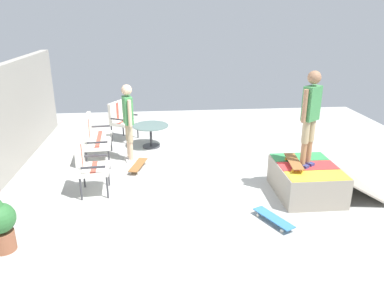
% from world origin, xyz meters
% --- Properties ---
extents(ground_plane, '(12.00, 12.00, 0.10)m').
position_xyz_m(ground_plane, '(0.00, 0.00, -0.05)').
color(ground_plane, '#A8A8A3').
extents(skate_ramp, '(1.35, 1.86, 0.59)m').
position_xyz_m(skate_ramp, '(-0.57, -1.90, 0.29)').
color(skate_ramp, gray).
rests_on(skate_ramp, ground_plane).
extents(patio_bench, '(1.29, 0.64, 1.02)m').
position_xyz_m(patio_bench, '(1.53, 2.33, 0.62)').
color(patio_bench, '#38383D').
rests_on(patio_bench, ground_plane).
extents(patio_chair_near_house, '(0.81, 0.78, 1.02)m').
position_xyz_m(patio_chair_near_house, '(3.05, 1.85, 0.61)').
color(patio_chair_near_house, '#38383D').
rests_on(patio_chair_near_house, ground_plane).
extents(patio_chair_by_wall, '(0.66, 0.59, 1.02)m').
position_xyz_m(patio_chair_by_wall, '(-0.15, 2.18, 0.61)').
color(patio_chair_by_wall, '#38383D').
rests_on(patio_chair_by_wall, ground_plane).
extents(patio_table, '(0.90, 0.90, 0.57)m').
position_xyz_m(patio_table, '(2.35, 1.05, 0.40)').
color(patio_table, '#38383D').
rests_on(patio_table, ground_plane).
extents(person_watching, '(0.46, 0.31, 1.77)m').
position_xyz_m(person_watching, '(1.46, 1.52, 1.04)').
color(person_watching, silver).
rests_on(person_watching, ground_plane).
extents(person_skater, '(0.36, 0.41, 1.73)m').
position_xyz_m(person_skater, '(-0.57, -1.81, 1.60)').
color(person_skater, navy).
rests_on(person_skater, skate_ramp).
extents(skateboard_by_bench, '(0.82, 0.40, 0.10)m').
position_xyz_m(skateboard_by_bench, '(0.94, 1.32, 0.08)').
color(skateboard_by_bench, brown).
rests_on(skateboard_by_bench, ground_plane).
extents(skateboard_spare, '(0.81, 0.53, 0.10)m').
position_xyz_m(skateboard_spare, '(-1.51, -0.97, 0.08)').
color(skateboard_spare, '#3372B2').
rests_on(skateboard_spare, ground_plane).
extents(skateboard_on_ramp, '(0.82, 0.30, 0.10)m').
position_xyz_m(skateboard_on_ramp, '(-0.57, -1.60, 0.67)').
color(skateboard_on_ramp, brown).
rests_on(skateboard_on_ramp, skate_ramp).
extents(potted_plant, '(0.44, 0.44, 0.92)m').
position_xyz_m(potted_plant, '(-1.86, 3.11, 0.47)').
color(potted_plant, brown).
rests_on(potted_plant, ground_plane).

